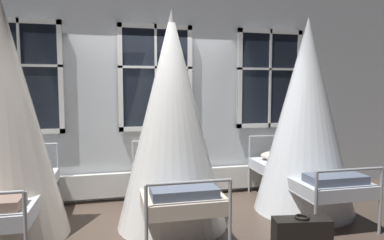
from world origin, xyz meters
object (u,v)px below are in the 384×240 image
(cot_second, at_px, (172,123))
(cot_third, at_px, (306,119))
(suitcase_dark, at_px, (301,240))
(cot_first, at_px, (2,118))

(cot_second, distance_m, cot_third, 1.90)
(cot_second, height_order, suitcase_dark, cot_second)
(cot_second, relative_size, suitcase_dark, 4.55)
(cot_second, height_order, cot_third, cot_third)
(cot_third, bearing_deg, suitcase_dark, 148.44)
(cot_third, xyz_separation_m, suitcase_dark, (-0.84, -1.32, -1.07))
(cot_second, xyz_separation_m, suitcase_dark, (1.06, -1.25, -1.06))
(cot_first, relative_size, cot_third, 1.08)
(cot_first, distance_m, cot_second, 1.92)
(suitcase_dark, bearing_deg, cot_first, 165.53)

